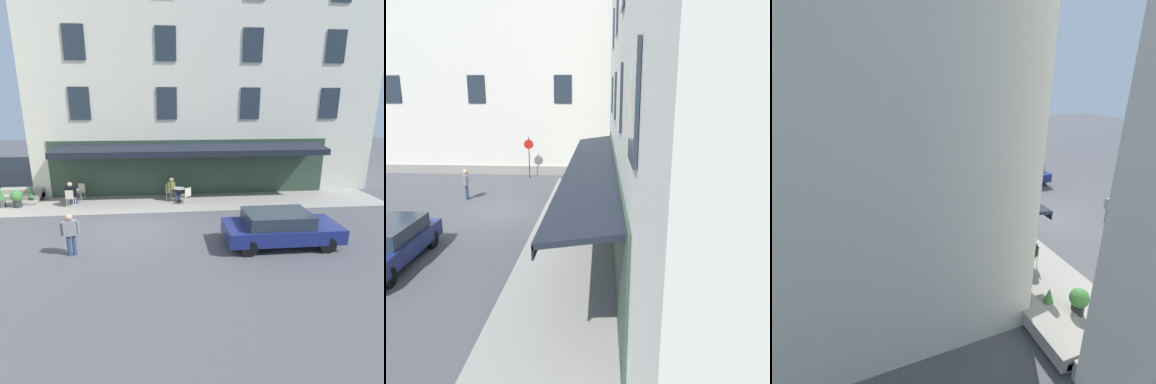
% 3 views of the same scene
% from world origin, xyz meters
% --- Properties ---
extents(ground_plane, '(70.00, 70.00, 0.00)m').
position_xyz_m(ground_plane, '(0.00, 0.00, 0.00)').
color(ground_plane, '#4C4C51').
extents(sidewalk_cafe_terrace, '(20.50, 3.20, 0.01)m').
position_xyz_m(sidewalk_cafe_terrace, '(-3.25, -3.40, 0.00)').
color(sidewalk_cafe_terrace, gray).
rests_on(sidewalk_cafe_terrace, ground_plane).
extents(cafe_building_facade, '(20.00, 10.70, 15.00)m').
position_xyz_m(cafe_building_facade, '(-4.00, -9.49, 7.49)').
color(cafe_building_facade, beige).
rests_on(cafe_building_facade, ground_plane).
extents(back_alley_steps, '(2.40, 1.75, 0.60)m').
position_xyz_m(back_alley_steps, '(6.60, -4.59, 0.24)').
color(back_alley_steps, gray).
rests_on(back_alley_steps, ground_plane).
extents(cafe_table_near_entrance, '(0.60, 0.60, 0.75)m').
position_xyz_m(cafe_table_near_entrance, '(-2.22, -3.57, 0.49)').
color(cafe_table_near_entrance, black).
rests_on(cafe_table_near_entrance, ground_plane).
extents(cafe_chair_cream_by_window, '(0.56, 0.56, 0.91)m').
position_xyz_m(cafe_chair_cream_by_window, '(-2.59, -3.06, 0.55)').
color(cafe_chair_cream_by_window, beige).
rests_on(cafe_chair_cream_by_window, ground_plane).
extents(cafe_chair_cream_back_row, '(0.55, 0.55, 0.91)m').
position_xyz_m(cafe_chair_cream_back_row, '(-1.69, -3.92, 0.55)').
color(cafe_chair_cream_back_row, beige).
rests_on(cafe_chair_cream_back_row, ground_plane).
extents(cafe_table_mid_terrace, '(0.60, 0.60, 0.75)m').
position_xyz_m(cafe_table_mid_terrace, '(3.47, -3.78, 0.49)').
color(cafe_table_mid_terrace, black).
rests_on(cafe_table_mid_terrace, ground_plane).
extents(cafe_chair_cream_facing_street, '(0.40, 0.40, 0.91)m').
position_xyz_m(cafe_chair_cream_facing_street, '(3.47, -3.15, 0.55)').
color(cafe_chair_cream_facing_street, beige).
rests_on(cafe_chair_cream_facing_street, ground_plane).
extents(cafe_chair_cream_under_awning, '(0.52, 0.52, 0.91)m').
position_xyz_m(cafe_chair_cream_under_awning, '(3.22, -4.36, 0.55)').
color(cafe_chair_cream_under_awning, beige).
rests_on(cafe_chair_cream_under_awning, ground_plane).
extents(seated_patron_in_black, '(0.65, 0.53, 1.29)m').
position_xyz_m(seated_patron_in_black, '(3.47, -3.36, 0.69)').
color(seated_patron_in_black, navy).
rests_on(seated_patron_in_black, ground_plane).
extents(seated_companion_in_olive, '(0.65, 0.62, 1.31)m').
position_xyz_m(seated_companion_in_olive, '(-1.87, -3.80, 0.70)').
color(seated_companion_in_olive, navy).
rests_on(seated_companion_in_olive, ground_plane).
extents(walking_pedestrian_in_grey, '(0.62, 0.36, 1.55)m').
position_xyz_m(walking_pedestrian_in_grey, '(1.91, 2.37, 0.91)').
color(walking_pedestrian_in_grey, navy).
rests_on(walking_pedestrian_in_grey, ground_plane).
extents(potted_plant_under_sign, '(0.38, 0.38, 0.90)m').
position_xyz_m(potted_plant_under_sign, '(5.79, -4.16, 0.44)').
color(potted_plant_under_sign, '#2D2D33').
rests_on(potted_plant_under_sign, ground_plane).
extents(potted_plant_entrance_right, '(0.61, 0.61, 0.91)m').
position_xyz_m(potted_plant_entrance_right, '(6.21, -3.34, 0.52)').
color(potted_plant_entrance_right, '#2D2D33').
rests_on(potted_plant_entrance_right, ground_plane).
extents(potted_plant_mid_terrace, '(0.36, 0.36, 1.16)m').
position_xyz_m(potted_plant_mid_terrace, '(7.05, -3.48, 0.57)').
color(potted_plant_mid_terrace, '#4C4C51').
rests_on(potted_plant_mid_terrace, ground_plane).
extents(parked_car_navy, '(4.31, 1.81, 1.33)m').
position_xyz_m(parked_car_navy, '(-5.71, 2.24, 0.71)').
color(parked_car_navy, navy).
rests_on(parked_car_navy, ground_plane).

